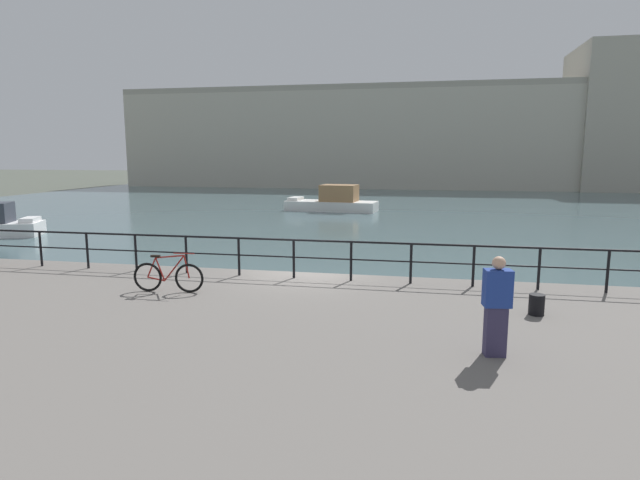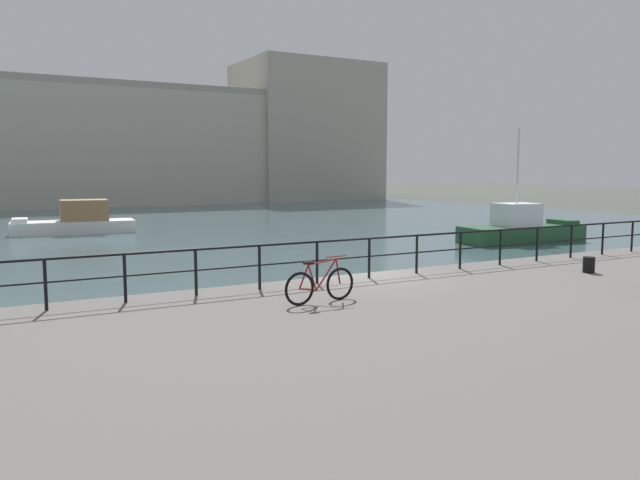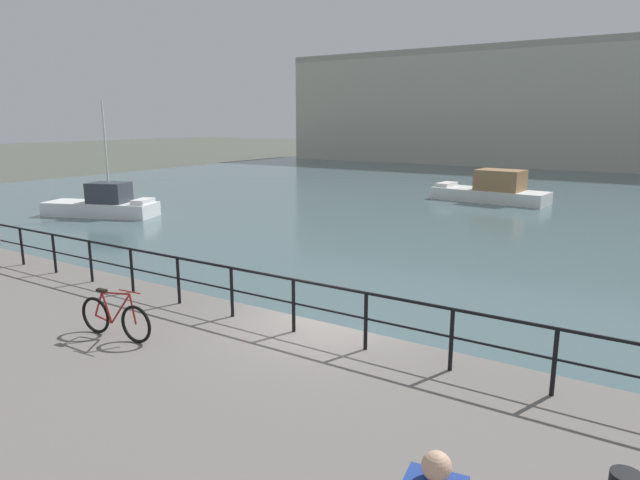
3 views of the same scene
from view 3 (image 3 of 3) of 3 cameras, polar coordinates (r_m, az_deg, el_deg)
ground_plane at (r=11.73m, az=0.25°, el=-12.96°), size 240.00×240.00×0.00m
water_basin at (r=39.88m, az=24.27°, el=3.98°), size 80.00×60.00×0.01m
moored_green_narrowboat at (r=31.55m, az=-21.46°, el=3.45°), size 6.25×3.90×5.99m
moored_red_daysailer at (r=36.27m, az=17.40°, el=4.97°), size 7.20×3.05×2.02m
quay_railing at (r=10.20m, az=0.86°, el=-6.47°), size 26.75×0.07×1.08m
parked_bicycle at (r=11.10m, az=-20.42°, el=-7.58°), size 1.77×0.22×0.98m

